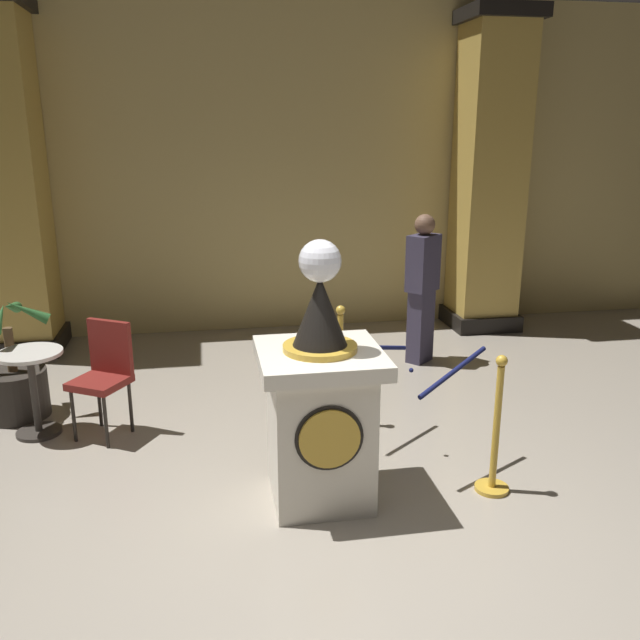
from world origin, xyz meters
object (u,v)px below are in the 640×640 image
at_px(stanchion_far, 340,383).
at_px(cafe_table, 33,382).
at_px(pedestal_clock, 320,405).
at_px(cafe_chair_red, 105,369).
at_px(bystander_guest, 422,286).
at_px(stanchion_near, 495,445).
at_px(potted_palm_left, 15,385).

xyz_separation_m(stanchion_far, cafe_table, (-2.53, 0.25, 0.09)).
xyz_separation_m(pedestal_clock, cafe_chair_red, (-1.56, 1.31, -0.12)).
bearing_deg(pedestal_clock, cafe_table, 147.03).
height_order(pedestal_clock, bystander_guest, pedestal_clock).
relative_size(pedestal_clock, stanchion_near, 1.78).
bearing_deg(cafe_chair_red, bystander_guest, 22.05).
bearing_deg(cafe_chair_red, stanchion_far, -4.97).
bearing_deg(stanchion_near, cafe_chair_red, 152.63).
relative_size(pedestal_clock, cafe_chair_red, 1.88).
distance_m(bystander_guest, cafe_chair_red, 3.39).
distance_m(stanchion_far, bystander_guest, 1.93).
height_order(pedestal_clock, stanchion_near, pedestal_clock).
distance_m(pedestal_clock, potted_palm_left, 3.04).
height_order(stanchion_near, cafe_chair_red, stanchion_near).
relative_size(stanchion_near, cafe_chair_red, 1.05).
bearing_deg(cafe_table, potted_palm_left, 122.27).
height_order(bystander_guest, cafe_table, bystander_guest).
bearing_deg(stanchion_far, potted_palm_left, 166.62).
bearing_deg(stanchion_near, cafe_table, 155.65).
height_order(pedestal_clock, cafe_table, pedestal_clock).
distance_m(stanchion_far, cafe_table, 2.54).
relative_size(stanchion_near, bystander_guest, 0.63).
xyz_separation_m(bystander_guest, cafe_table, (-3.72, -1.18, -0.39)).
xyz_separation_m(stanchion_near, cafe_chair_red, (-2.78, 1.44, 0.22)).
relative_size(stanchion_far, potted_palm_left, 0.97).
distance_m(pedestal_clock, stanchion_far, 1.24).
relative_size(potted_palm_left, cafe_table, 1.51).
xyz_separation_m(stanchion_far, cafe_chair_red, (-1.94, 0.17, 0.20)).
distance_m(cafe_table, cafe_chair_red, 0.61).
relative_size(cafe_table, cafe_chair_red, 0.76).
height_order(stanchion_near, cafe_table, stanchion_near).
bearing_deg(bystander_guest, cafe_table, -162.36).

